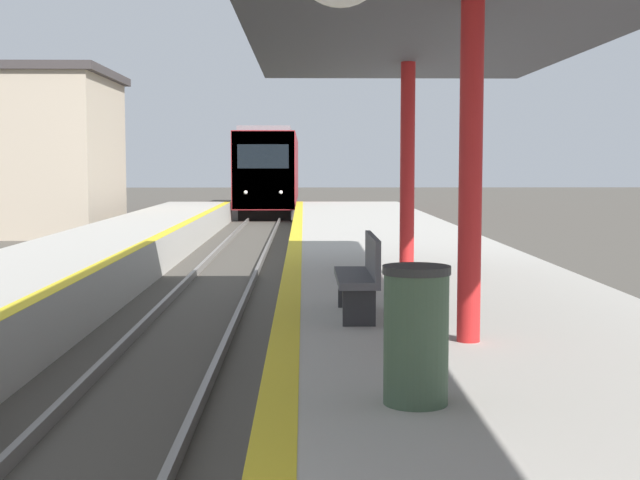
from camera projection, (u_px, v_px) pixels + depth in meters
train at (272, 171)px, 50.76m from camera, size 2.90×21.36×4.40m
trash_bin at (416, 335)px, 6.38m from camera, size 0.49×0.49×1.00m
bench at (362, 274)px, 10.09m from camera, size 0.44×1.57×0.92m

